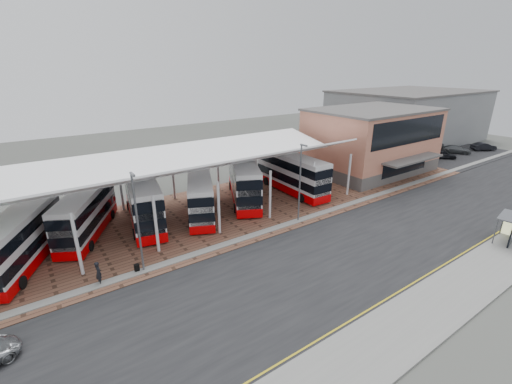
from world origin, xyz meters
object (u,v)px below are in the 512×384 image
at_px(bus_5, 292,173).
at_px(carpark_car_c, 484,146).
at_px(terminal, 371,140).
at_px(pedestrian, 99,273).
at_px(bus_4, 244,180).
at_px(carpark_car_a, 443,154).
at_px(bus_0, 21,241).
at_px(carpark_car_b, 456,149).
at_px(bus_shelter, 512,225).
at_px(bus_2, 143,200).
at_px(bus_1, 86,213).
at_px(bus_3, 200,195).

bearing_deg(bus_5, carpark_car_c, -2.33).
bearing_deg(terminal, pedestrian, -169.45).
relative_size(terminal, bus_4, 1.58).
bearing_deg(carpark_car_a, bus_0, 134.31).
bearing_deg(carpark_car_a, pedestrian, 140.37).
xyz_separation_m(carpark_car_a, carpark_car_b, (5.71, 0.64, -0.00)).
relative_size(carpark_car_c, bus_shelter, 1.33).
bearing_deg(carpark_car_b, carpark_car_c, -45.53).
distance_m(bus_2, bus_4, 11.63).
distance_m(bus_1, bus_shelter, 38.69).
relative_size(bus_4, carpark_car_c, 2.67).
relative_size(bus_2, bus_5, 1.03).
xyz_separation_m(bus_3, bus_4, (6.04, 0.87, 0.26)).
bearing_deg(bus_3, bus_4, 33.04).
distance_m(terminal, carpark_car_a, 16.76).
bearing_deg(bus_2, bus_4, 7.74).
height_order(carpark_car_b, bus_shelter, bus_shelter).
relative_size(terminal, carpark_car_b, 3.85).
xyz_separation_m(bus_5, carpark_car_b, (37.63, -1.87, -1.64)).
relative_size(bus_2, bus_shelter, 3.63).
xyz_separation_m(bus_4, bus_5, (6.50, -1.01, -0.05)).
bearing_deg(carpark_car_c, bus_4, 114.11).
bearing_deg(bus_3, bus_2, -171.08).
height_order(bus_0, bus_5, bus_5).
xyz_separation_m(terminal, bus_0, (-44.45, -1.40, -2.43)).
height_order(bus_5, bus_shelter, bus_5).
xyz_separation_m(pedestrian, bus_shelter, (31.80, -14.43, 0.73)).
height_order(bus_1, carpark_car_b, bus_1).
relative_size(bus_4, bus_shelter, 3.55).
distance_m(bus_3, bus_4, 6.10).
xyz_separation_m(bus_0, bus_4, (22.05, 1.90, 0.23)).
bearing_deg(carpark_car_b, bus_3, 148.30).
bearing_deg(bus_5, terminal, 4.36).
bearing_deg(terminal, bus_shelter, -110.92).
xyz_separation_m(bus_5, pedestrian, (-24.27, -6.96, -1.45)).
xyz_separation_m(carpark_car_a, bus_shelter, (-24.40, -18.88, 0.91)).
height_order(carpark_car_c, bus_shelter, bus_shelter).
height_order(terminal, bus_5, terminal).
bearing_deg(bus_5, bus_shelter, -68.13).
relative_size(pedestrian, carpark_car_b, 0.38).
distance_m(bus_0, carpark_car_c, 72.64).
height_order(bus_3, bus_4, bus_4).
bearing_deg(terminal, carpark_car_a, -10.71).
xyz_separation_m(bus_3, carpark_car_b, (50.17, -2.01, -1.43)).
relative_size(terminal, bus_0, 1.74).
bearing_deg(bus_3, carpark_car_c, 20.96).
height_order(bus_5, carpark_car_b, bus_5).
relative_size(bus_5, carpark_car_a, 2.83).
relative_size(bus_3, carpark_car_a, 2.57).
height_order(bus_1, bus_3, bus_3).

